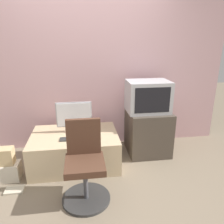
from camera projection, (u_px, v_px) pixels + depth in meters
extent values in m
plane|color=#7F705B|center=(92.00, 195.00, 2.46)|extent=(12.00, 12.00, 0.00)
cube|color=#CC9EA3|center=(85.00, 65.00, 3.29)|extent=(4.40, 0.05, 2.60)
cube|color=#CCB289|center=(75.00, 149.00, 3.02)|extent=(1.16, 0.81, 0.44)
cube|color=#4C4238|center=(148.00, 132.00, 3.32)|extent=(0.61, 0.59, 0.66)
cylinder|color=#B2B2B7|center=(75.00, 131.00, 3.03)|extent=(0.19, 0.19, 0.02)
cylinder|color=#B2B2B7|center=(75.00, 128.00, 3.01)|extent=(0.08, 0.08, 0.08)
cube|color=#B2B2B7|center=(74.00, 114.00, 2.96)|extent=(0.48, 0.01, 0.35)
cube|color=silver|center=(74.00, 115.00, 2.95)|extent=(0.45, 0.02, 0.32)
cube|color=#2D2D2D|center=(75.00, 139.00, 2.81)|extent=(0.38, 0.11, 0.01)
ellipsoid|color=black|center=(94.00, 136.00, 2.86)|extent=(0.05, 0.04, 0.03)
cube|color=#B7B7BC|center=(148.00, 96.00, 3.13)|extent=(0.60, 0.44, 0.45)
cube|color=black|center=(153.00, 100.00, 2.93)|extent=(0.49, 0.01, 0.35)
cylinder|color=#333333|center=(86.00, 198.00, 2.39)|extent=(0.52, 0.52, 0.03)
cylinder|color=#4C4C51|center=(86.00, 183.00, 2.32)|extent=(0.05, 0.05, 0.37)
cube|color=#513323|center=(85.00, 164.00, 2.25)|extent=(0.41, 0.41, 0.07)
cube|color=#513323|center=(84.00, 136.00, 2.34)|extent=(0.37, 0.05, 0.40)
cube|color=beige|center=(7.00, 172.00, 2.70)|extent=(0.32, 0.20, 0.22)
cube|color=#D1B27F|center=(4.00, 156.00, 2.64)|extent=(0.22, 0.15, 0.21)
cube|color=beige|center=(15.00, 190.00, 2.52)|extent=(0.21, 0.14, 0.02)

